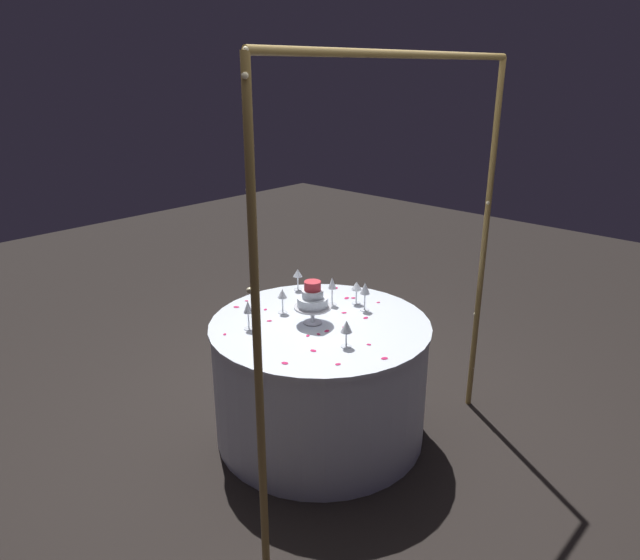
# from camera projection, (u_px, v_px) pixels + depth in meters

# --- Properties ---
(ground_plane) EXTENTS (12.00, 12.00, 0.00)m
(ground_plane) POSITION_uv_depth(u_px,v_px,m) (320.00, 432.00, 3.70)
(ground_plane) COLOR black
(decorative_arch) EXTENTS (1.94, 0.06, 2.26)m
(decorative_arch) POSITION_uv_depth(u_px,v_px,m) (398.00, 225.00, 2.86)
(decorative_arch) COLOR olive
(decorative_arch) RESTS_ON ground
(main_table) EXTENTS (1.32, 1.32, 0.76)m
(main_table) POSITION_uv_depth(u_px,v_px,m) (320.00, 379.00, 3.57)
(main_table) COLOR silver
(main_table) RESTS_ON ground
(tiered_cake) EXTENTS (0.22, 0.22, 0.26)m
(tiered_cake) POSITION_uv_depth(u_px,v_px,m) (313.00, 299.00, 3.38)
(tiered_cake) COLOR silver
(tiered_cake) RESTS_ON main_table
(wine_glass_0) EXTENTS (0.06, 0.06, 0.18)m
(wine_glass_0) POSITION_uv_depth(u_px,v_px,m) (332.00, 285.00, 3.66)
(wine_glass_0) COLOR silver
(wine_glass_0) RESTS_ON main_table
(wine_glass_1) EXTENTS (0.06, 0.06, 0.17)m
(wine_glass_1) POSITION_uv_depth(u_px,v_px,m) (248.00, 309.00, 3.32)
(wine_glass_1) COLOR silver
(wine_glass_1) RESTS_ON main_table
(wine_glass_2) EXTENTS (0.06, 0.06, 0.15)m
(wine_glass_2) POSITION_uv_depth(u_px,v_px,m) (298.00, 274.00, 3.91)
(wine_glass_2) COLOR silver
(wine_glass_2) RESTS_ON main_table
(wine_glass_3) EXTENTS (0.06, 0.06, 0.18)m
(wine_glass_3) POSITION_uv_depth(u_px,v_px,m) (365.00, 290.00, 3.58)
(wine_glass_3) COLOR silver
(wine_glass_3) RESTS_ON main_table
(wine_glass_4) EXTENTS (0.07, 0.07, 0.15)m
(wine_glass_4) POSITION_uv_depth(u_px,v_px,m) (356.00, 287.00, 3.69)
(wine_glass_4) COLOR silver
(wine_glass_4) RESTS_ON main_table
(wine_glass_5) EXTENTS (0.06, 0.06, 0.16)m
(wine_glass_5) POSITION_uv_depth(u_px,v_px,m) (346.00, 327.00, 3.11)
(wine_glass_5) COLOR silver
(wine_glass_5) RESTS_ON main_table
(wine_glass_6) EXTENTS (0.06, 0.06, 0.16)m
(wine_glass_6) POSITION_uv_depth(u_px,v_px,m) (282.00, 295.00, 3.54)
(wine_glass_6) COLOR silver
(wine_glass_6) RESTS_ON main_table
(rose_petal_0) EXTENTS (0.04, 0.03, 0.00)m
(rose_petal_0) POSITION_uv_depth(u_px,v_px,m) (347.00, 298.00, 3.80)
(rose_petal_0) COLOR #C61951
(rose_petal_0) RESTS_ON main_table
(rose_petal_1) EXTENTS (0.04, 0.04, 0.00)m
(rose_petal_1) POSITION_uv_depth(u_px,v_px,m) (336.00, 288.00, 3.98)
(rose_petal_1) COLOR #C61951
(rose_petal_1) RESTS_ON main_table
(rose_petal_2) EXTENTS (0.04, 0.04, 0.00)m
(rose_petal_2) POSITION_uv_depth(u_px,v_px,m) (344.00, 313.00, 3.58)
(rose_petal_2) COLOR #C61951
(rose_petal_2) RESTS_ON main_table
(rose_petal_3) EXTENTS (0.04, 0.04, 0.00)m
(rose_petal_3) POSITION_uv_depth(u_px,v_px,m) (318.00, 311.00, 3.60)
(rose_petal_3) COLOR #C61951
(rose_petal_3) RESTS_ON main_table
(rose_petal_4) EXTENTS (0.05, 0.04, 0.00)m
(rose_petal_4) POSITION_uv_depth(u_px,v_px,m) (384.00, 358.00, 3.02)
(rose_petal_4) COLOR #C61951
(rose_petal_4) RESTS_ON main_table
(rose_petal_5) EXTENTS (0.03, 0.03, 0.00)m
(rose_petal_5) POSITION_uv_depth(u_px,v_px,m) (378.00, 302.00, 3.74)
(rose_petal_5) COLOR #C61951
(rose_petal_5) RESTS_ON main_table
(rose_petal_6) EXTENTS (0.03, 0.03, 0.00)m
(rose_petal_6) POSITION_uv_depth(u_px,v_px,m) (369.00, 344.00, 3.17)
(rose_petal_6) COLOR #C61951
(rose_petal_6) RESTS_ON main_table
(rose_petal_7) EXTENTS (0.04, 0.04, 0.00)m
(rose_petal_7) POSITION_uv_depth(u_px,v_px,m) (353.00, 298.00, 3.81)
(rose_petal_7) COLOR #C61951
(rose_petal_7) RESTS_ON main_table
(rose_petal_8) EXTENTS (0.04, 0.03, 0.00)m
(rose_petal_8) POSITION_uv_depth(u_px,v_px,m) (327.00, 331.00, 3.33)
(rose_petal_8) COLOR #C61951
(rose_petal_8) RESTS_ON main_table
(rose_petal_9) EXTENTS (0.02, 0.02, 0.00)m
(rose_petal_9) POSITION_uv_depth(u_px,v_px,m) (318.00, 334.00, 3.29)
(rose_petal_9) COLOR #C61951
(rose_petal_9) RESTS_ON main_table
(rose_petal_10) EXTENTS (0.04, 0.05, 0.00)m
(rose_petal_10) POSITION_uv_depth(u_px,v_px,m) (236.00, 307.00, 3.66)
(rose_petal_10) COLOR #C61951
(rose_petal_10) RESTS_ON main_table
(rose_petal_11) EXTENTS (0.03, 0.04, 0.00)m
(rose_petal_11) POSITION_uv_depth(u_px,v_px,m) (313.00, 351.00, 3.10)
(rose_petal_11) COLOR #C61951
(rose_petal_11) RESTS_ON main_table
(rose_petal_12) EXTENTS (0.03, 0.03, 0.00)m
(rose_petal_12) POSITION_uv_depth(u_px,v_px,m) (265.00, 309.00, 3.63)
(rose_petal_12) COLOR #C61951
(rose_petal_12) RESTS_ON main_table
(rose_petal_13) EXTENTS (0.04, 0.04, 0.00)m
(rose_petal_13) POSITION_uv_depth(u_px,v_px,m) (285.00, 363.00, 2.97)
(rose_petal_13) COLOR #C61951
(rose_petal_13) RESTS_ON main_table
(rose_petal_14) EXTENTS (0.03, 0.03, 0.00)m
(rose_petal_14) POSITION_uv_depth(u_px,v_px,m) (225.00, 334.00, 3.29)
(rose_petal_14) COLOR #C61951
(rose_petal_14) RESTS_ON main_table
(rose_petal_15) EXTENTS (0.04, 0.03, 0.00)m
(rose_petal_15) POSITION_uv_depth(u_px,v_px,m) (366.00, 318.00, 3.50)
(rose_petal_15) COLOR #C61951
(rose_petal_15) RESTS_ON main_table
(rose_petal_16) EXTENTS (0.03, 0.03, 0.00)m
(rose_petal_16) POSITION_uv_depth(u_px,v_px,m) (247.00, 301.00, 3.76)
(rose_petal_16) COLOR #C61951
(rose_petal_16) RESTS_ON main_table
(rose_petal_17) EXTENTS (0.02, 0.03, 0.00)m
(rose_petal_17) POSITION_uv_depth(u_px,v_px,m) (345.00, 327.00, 3.37)
(rose_petal_17) COLOR #C61951
(rose_petal_17) RESTS_ON main_table
(rose_petal_18) EXTENTS (0.04, 0.03, 0.00)m
(rose_petal_18) POSITION_uv_depth(u_px,v_px,m) (338.00, 364.00, 2.96)
(rose_petal_18) COLOR #C61951
(rose_petal_18) RESTS_ON main_table
(rose_petal_19) EXTENTS (0.03, 0.03, 0.00)m
(rose_petal_19) POSITION_uv_depth(u_px,v_px,m) (308.00, 336.00, 3.27)
(rose_petal_19) COLOR #C61951
(rose_petal_19) RESTS_ON main_table
(rose_petal_20) EXTENTS (0.04, 0.04, 0.00)m
(rose_petal_20) POSITION_uv_depth(u_px,v_px,m) (269.00, 321.00, 3.46)
(rose_petal_20) COLOR #C61951
(rose_petal_20) RESTS_ON main_table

